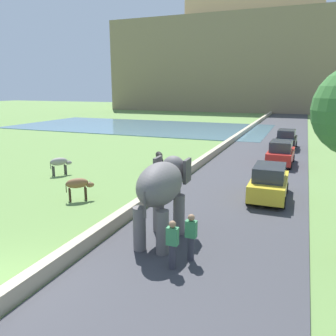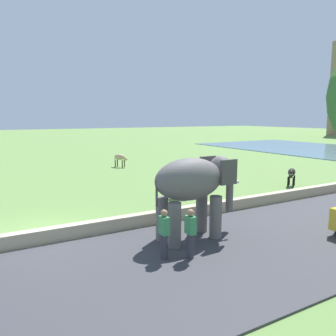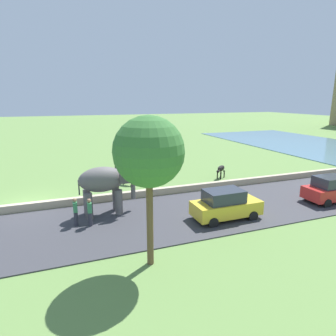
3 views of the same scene
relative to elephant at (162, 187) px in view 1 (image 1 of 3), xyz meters
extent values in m
cube|color=#38383D|center=(1.58, 15.35, -2.01)|extent=(7.00, 120.00, 0.06)
cube|color=tan|center=(-2.22, 13.35, -1.77)|extent=(0.40, 110.00, 0.54)
cube|color=slate|center=(-17.42, 33.44, -2.00)|extent=(36.00, 18.00, 0.08)
cube|color=#897556|center=(-9.42, 80.20, 8.64)|extent=(64.00, 28.00, 21.36)
cube|color=tan|center=(-9.42, 80.20, 22.32)|extent=(32.37, 8.00, 6.00)
cylinder|color=tan|center=(-23.17, 80.20, 22.73)|extent=(4.44, 4.44, 6.82)
cylinder|color=tan|center=(-14.00, 80.20, 21.95)|extent=(4.77, 4.77, 5.26)
cylinder|color=tan|center=(-4.83, 80.20, 22.93)|extent=(4.32, 4.32, 7.23)
cylinder|color=tan|center=(4.34, 80.20, 22.94)|extent=(3.74, 3.74, 7.24)
ellipsoid|color=#605B5B|center=(0.01, -0.22, 0.20)|extent=(1.47, 2.73, 1.50)
cylinder|color=#605B5B|center=(-0.44, 0.64, -1.24)|extent=(0.44, 0.44, 1.60)
cylinder|color=#605B5B|center=(0.40, 0.66, -1.24)|extent=(0.44, 0.44, 1.60)
cylinder|color=#605B5B|center=(-0.39, -1.11, -1.24)|extent=(0.44, 0.44, 1.60)
cylinder|color=#605B5B|center=(0.45, -1.09, -1.24)|extent=(0.44, 0.44, 1.60)
ellipsoid|color=#605B5B|center=(-0.03, 1.19, 0.39)|extent=(1.02, 0.92, 1.10)
cube|color=#484444|center=(-0.63, 1.04, 0.43)|extent=(0.14, 0.70, 0.90)
cube|color=#484444|center=(0.57, 1.07, 0.43)|extent=(0.14, 0.70, 0.90)
cylinder|color=#605B5B|center=(-0.04, 1.66, -0.50)|extent=(0.28, 0.28, 1.50)
cone|color=silver|center=(-0.26, 1.59, -0.05)|extent=(0.13, 0.56, 0.17)
cone|color=silver|center=(0.18, 1.60, -0.05)|extent=(0.13, 0.56, 0.17)
cylinder|color=#484444|center=(0.04, -1.55, -0.15)|extent=(0.08, 0.08, 0.90)
cylinder|color=#33333D|center=(1.47, -1.14, -1.61)|extent=(0.22, 0.22, 0.85)
cube|color=#388451|center=(1.47, -1.14, -0.91)|extent=(0.36, 0.22, 0.56)
sphere|color=#997051|center=(1.47, -1.14, -0.52)|extent=(0.22, 0.22, 0.22)
cylinder|color=#33333D|center=(1.10, -1.87, -1.61)|extent=(0.22, 0.22, 0.85)
cube|color=#388451|center=(1.10, -1.87, -0.91)|extent=(0.36, 0.22, 0.56)
sphere|color=#997051|center=(1.10, -1.87, -0.52)|extent=(0.22, 0.22, 0.22)
cube|color=gold|center=(3.16, 6.41, -1.34)|extent=(1.73, 4.01, 0.80)
cube|color=#2D333D|center=(3.16, 6.21, -0.59)|extent=(1.46, 2.21, 0.70)
cylinder|color=black|center=(2.34, 7.70, -1.74)|extent=(0.18, 0.60, 0.60)
cylinder|color=black|center=(3.95, 7.71, -1.74)|extent=(0.18, 0.60, 0.60)
cylinder|color=black|center=(2.36, 5.10, -1.74)|extent=(0.18, 0.60, 0.60)
cylinder|color=black|center=(3.97, 5.11, -1.74)|extent=(0.18, 0.60, 0.60)
cube|color=black|center=(3.16, 21.99, -1.34)|extent=(1.80, 4.04, 0.80)
cube|color=#2D333D|center=(3.15, 21.79, -0.59)|extent=(1.50, 2.24, 0.70)
cylinder|color=black|center=(2.38, 23.31, -1.74)|extent=(0.20, 0.60, 0.60)
cylinder|color=black|center=(4.00, 23.27, -1.74)|extent=(0.20, 0.60, 0.60)
cylinder|color=black|center=(2.31, 20.71, -1.74)|extent=(0.20, 0.60, 0.60)
cylinder|color=black|center=(3.93, 20.67, -1.74)|extent=(0.20, 0.60, 0.60)
cube|color=red|center=(3.16, 14.80, -1.34)|extent=(1.81, 4.04, 0.80)
cube|color=#2D333D|center=(3.15, 14.60, -0.59)|extent=(1.50, 2.24, 0.70)
cylinder|color=black|center=(2.38, 16.12, -1.74)|extent=(0.20, 0.60, 0.60)
cylinder|color=black|center=(4.00, 16.08, -1.74)|extent=(0.20, 0.60, 0.60)
cylinder|color=black|center=(2.31, 13.52, -1.74)|extent=(0.20, 0.60, 0.60)
cylinder|color=black|center=(3.93, 13.48, -1.74)|extent=(0.20, 0.60, 0.60)
ellipsoid|color=brown|center=(-5.70, 2.65, -1.14)|extent=(1.11, 1.06, 0.50)
cylinder|color=#302014|center=(-5.52, 3.02, -1.71)|extent=(0.10, 0.10, 0.65)
cylinder|color=#302014|center=(-5.31, 2.79, -1.71)|extent=(0.10, 0.10, 0.65)
cylinder|color=#302014|center=(-6.09, 2.50, -1.71)|extent=(0.10, 0.10, 0.65)
cylinder|color=#302014|center=(-5.88, 2.27, -1.71)|extent=(0.10, 0.10, 0.65)
ellipsoid|color=brown|center=(-5.23, 3.07, -1.29)|extent=(0.46, 0.45, 0.26)
cone|color=beige|center=(-5.29, 3.14, -1.12)|extent=(0.04, 0.04, 0.12)
cone|color=beige|center=(-5.17, 3.01, -1.12)|extent=(0.04, 0.04, 0.12)
cylinder|color=#302014|center=(-6.10, 2.29, -1.34)|extent=(0.04, 0.04, 0.45)
ellipsoid|color=gray|center=(-9.89, 6.45, -1.14)|extent=(1.00, 1.15, 0.50)
cylinder|color=#373533|center=(-9.79, 6.85, -1.71)|extent=(0.10, 0.10, 0.65)
cylinder|color=#373533|center=(-9.54, 6.67, -1.71)|extent=(0.10, 0.10, 0.65)
cylinder|color=#373533|center=(-10.24, 6.22, -1.71)|extent=(0.10, 0.10, 0.65)
cylinder|color=#373533|center=(-9.99, 6.04, -1.71)|extent=(0.10, 0.10, 0.65)
ellipsoid|color=gray|center=(-9.52, 6.96, -1.29)|extent=(0.43, 0.47, 0.26)
cone|color=beige|center=(-9.60, 7.01, -1.12)|extent=(0.04, 0.04, 0.12)
cone|color=beige|center=(-9.45, 6.91, -1.12)|extent=(0.04, 0.04, 0.12)
cylinder|color=#373533|center=(-10.20, 6.01, -1.34)|extent=(0.04, 0.04, 0.45)
ellipsoid|color=black|center=(-4.73, 10.75, -1.14)|extent=(1.00, 1.15, 0.50)
cylinder|color=black|center=(-4.38, 10.53, -1.71)|extent=(0.10, 0.10, 0.65)
cylinder|color=black|center=(-4.63, 10.35, -1.71)|extent=(0.10, 0.10, 0.65)
cylinder|color=black|center=(-4.83, 11.15, -1.71)|extent=(0.10, 0.10, 0.65)
cylinder|color=black|center=(-5.08, 10.97, -1.71)|extent=(0.10, 0.10, 0.65)
ellipsoid|color=black|center=(-4.36, 10.24, -1.29)|extent=(0.43, 0.46, 0.26)
cone|color=beige|center=(-4.29, 10.29, -1.12)|extent=(0.04, 0.04, 0.12)
cone|color=beige|center=(-4.44, 10.18, -1.12)|extent=(0.04, 0.04, 0.12)
cylinder|color=black|center=(-5.04, 11.19, -1.34)|extent=(0.04, 0.04, 0.45)
camera|label=1|loc=(4.53, -10.86, 3.50)|focal=36.52mm
camera|label=2|loc=(9.80, -6.75, 2.39)|focal=36.35mm
camera|label=3|loc=(16.62, -2.25, 4.82)|focal=30.59mm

